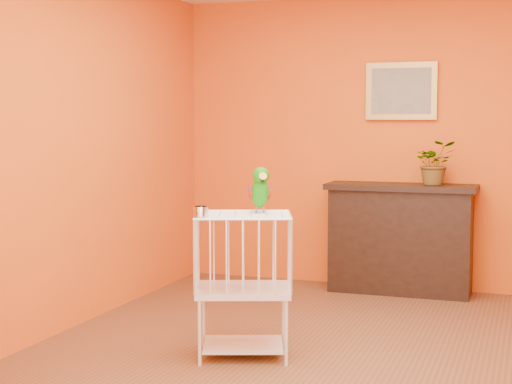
% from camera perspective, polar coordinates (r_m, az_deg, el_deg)
% --- Properties ---
extents(ground, '(4.50, 4.50, 0.00)m').
position_cam_1_polar(ground, '(5.07, 6.16, -11.88)').
color(ground, brown).
rests_on(ground, ground).
extents(room_shell, '(4.50, 4.50, 4.50)m').
position_cam_1_polar(room_shell, '(4.85, 6.34, 6.30)').
color(room_shell, '#ED5C16').
rests_on(room_shell, ground).
extents(console_cabinet, '(1.28, 0.46, 0.95)m').
position_cam_1_polar(console_cabinet, '(6.91, 10.44, -3.34)').
color(console_cabinet, black).
rests_on(console_cabinet, ground).
extents(potted_plant, '(0.44, 0.47, 0.29)m').
position_cam_1_polar(potted_plant, '(6.79, 12.86, 1.72)').
color(potted_plant, '#26722D').
rests_on(potted_plant, console_cabinet).
extents(framed_picture, '(0.62, 0.04, 0.50)m').
position_cam_1_polar(framed_picture, '(7.03, 10.52, 7.23)').
color(framed_picture, '#BC9243').
rests_on(framed_picture, room_shell).
extents(birdcage, '(0.70, 0.62, 0.91)m').
position_cam_1_polar(birdcage, '(4.97, -0.94, -6.62)').
color(birdcage, white).
rests_on(birdcage, ground).
extents(feed_cup, '(0.09, 0.09, 0.06)m').
position_cam_1_polar(feed_cup, '(4.74, -4.04, -1.42)').
color(feed_cup, silver).
rests_on(feed_cup, birdcage).
extents(parrot, '(0.19, 0.26, 0.30)m').
position_cam_1_polar(parrot, '(4.94, 0.30, 0.19)').
color(parrot, '#59544C').
rests_on(parrot, birdcage).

